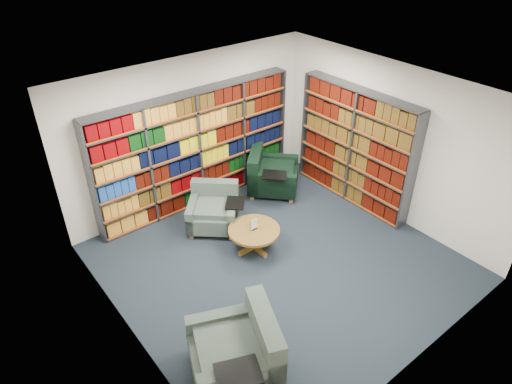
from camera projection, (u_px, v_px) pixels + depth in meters
room_shell at (282, 189)px, 6.67m from camera, size 5.02×5.02×2.82m
bookshelf_back at (197, 150)px, 8.37m from camera, size 4.00×0.28×2.20m
bookshelf_right at (355, 147)px, 8.45m from camera, size 0.28×2.50×2.20m
chair_teal_left at (214, 210)px, 8.13m from camera, size 1.19×1.19×0.76m
chair_green_right at (269, 175)px, 9.07m from camera, size 1.32×1.32×0.85m
chair_teal_front at (241, 353)px, 5.51m from camera, size 1.32×1.35×0.92m
coffee_table at (254, 233)px, 7.54m from camera, size 0.86×0.86×0.60m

